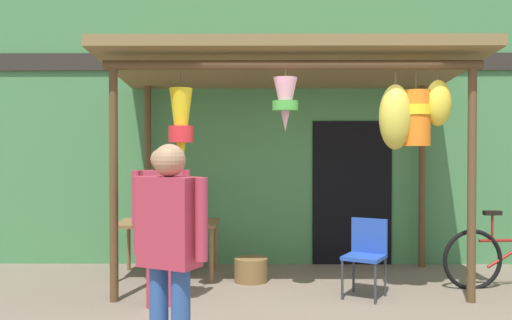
% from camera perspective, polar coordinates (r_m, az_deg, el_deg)
% --- Properties ---
extents(ground_plane, '(30.00, 30.00, 0.00)m').
position_cam_1_polar(ground_plane, '(5.64, 7.16, -15.38)').
color(ground_plane, '#756656').
extents(shop_facade, '(10.10, 0.29, 4.55)m').
position_cam_1_polar(shop_facade, '(7.80, 5.18, 6.01)').
color(shop_facade, '#47844C').
rests_on(shop_facade, ground_plane).
extents(market_stall_canopy, '(4.25, 2.25, 2.76)m').
position_cam_1_polar(market_stall_canopy, '(6.50, 4.11, 8.28)').
color(market_stall_canopy, brown).
rests_on(market_stall_canopy, ground_plane).
extents(display_table, '(1.26, 0.77, 0.69)m').
position_cam_1_polar(display_table, '(7.04, -9.18, -6.92)').
color(display_table, brown).
rests_on(display_table, ground_plane).
extents(flower_heap_on_table, '(0.59, 0.41, 0.17)m').
position_cam_1_polar(flower_heap_on_table, '(7.03, -8.70, -5.63)').
color(flower_heap_on_table, orange).
rests_on(flower_heap_on_table, display_table).
extents(folding_chair, '(0.54, 0.54, 0.84)m').
position_cam_1_polar(folding_chair, '(6.14, 11.44, -9.23)').
color(folding_chair, '#2347A8').
rests_on(folding_chair, ground_plane).
extents(wicker_basket_by_table, '(0.41, 0.41, 0.29)m').
position_cam_1_polar(wicker_basket_by_table, '(6.75, -0.53, -11.39)').
color(wicker_basket_by_table, brown).
rests_on(wicker_basket_by_table, ground_plane).
extents(vendor_in_orange, '(0.54, 0.38, 1.64)m').
position_cam_1_polar(vendor_in_orange, '(3.77, -9.02, -8.59)').
color(vendor_in_orange, '#2D5193').
rests_on(vendor_in_orange, ground_plane).
extents(shopper_by_bananas, '(0.56, 0.35, 1.61)m').
position_cam_1_polar(shopper_by_bananas, '(5.65, -9.85, -5.56)').
color(shopper_by_bananas, '#B23347').
rests_on(shopper_by_bananas, ground_plane).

